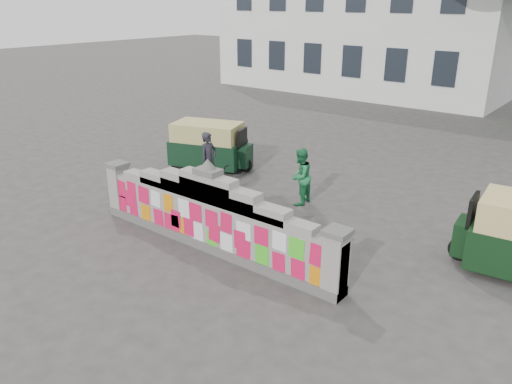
% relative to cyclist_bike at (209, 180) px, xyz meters
% --- Properties ---
extents(ground, '(100.00, 100.00, 0.00)m').
position_rel_cyclist_bike_xyz_m(ground, '(2.16, -2.29, -0.44)').
color(ground, '#383533').
rests_on(ground, ground).
extents(parapet_wall, '(6.48, 0.44, 2.01)m').
position_rel_cyclist_bike_xyz_m(parapet_wall, '(2.16, -2.29, 0.31)').
color(parapet_wall, '#4C4C49').
rests_on(parapet_wall, ground).
extents(building, '(16.00, 10.00, 8.90)m').
position_rel_cyclist_bike_xyz_m(building, '(-4.84, 19.70, 3.57)').
color(building, silver).
rests_on(building, ground).
extents(cyclist_bike, '(1.70, 0.62, 0.89)m').
position_rel_cyclist_bike_xyz_m(cyclist_bike, '(0.00, 0.00, 0.00)').
color(cyclist_bike, black).
rests_on(cyclist_bike, ground).
extents(cyclist_rider, '(0.37, 0.55, 1.50)m').
position_rel_cyclist_bike_xyz_m(cyclist_rider, '(0.00, 0.00, 0.31)').
color(cyclist_rider, '#222029').
rests_on(cyclist_rider, ground).
extents(pedestrian, '(0.62, 0.77, 1.49)m').
position_rel_cyclist_bike_xyz_m(pedestrian, '(2.27, 0.99, 0.30)').
color(pedestrian, '#217A45').
rests_on(pedestrian, ground).
extents(rickshaw_left, '(2.69, 1.86, 1.45)m').
position_rel_cyclist_bike_xyz_m(rickshaw_left, '(-1.61, 1.74, 0.31)').
color(rickshaw_left, black).
rests_on(rickshaw_left, ground).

